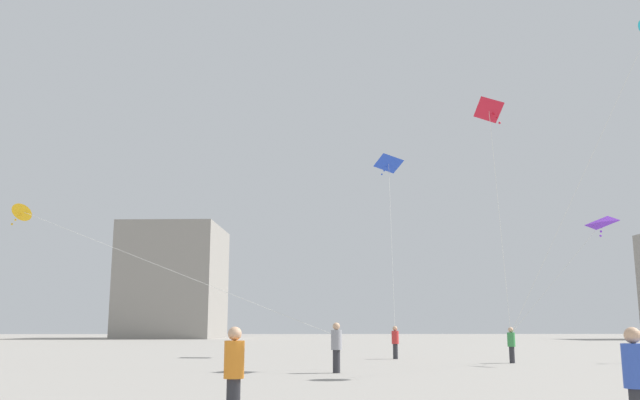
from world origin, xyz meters
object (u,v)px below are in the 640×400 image
Objects in this scene: kite_cobalt_delta at (389,165)px; building_centre_hall at (174,282)px; kite_crimson_delta at (490,114)px; kite_violet_delta at (600,224)px; person_in_grey at (336,345)px; person_in_red at (395,341)px; person_in_orange at (234,370)px; kite_amber_diamond at (26,213)px; person_in_green at (511,343)px; person_in_blue at (636,378)px.

kite_cobalt_delta is 0.63× the size of building_centre_hall.
kite_violet_delta is (5.38, 2.21, -4.36)m from kite_crimson_delta.
person_in_grey is 1.07× the size of person_in_red.
person_in_orange is 88.21m from building_centre_hall.
building_centre_hall reaches higher than person_in_orange.
person_in_grey is at bearing -28.06° from kite_amber_diamond.
kite_cobalt_delta reaches higher than person_in_green.
kite_violet_delta is at bearing 106.51° from person_in_red.
person_in_orange is at bearing -59.22° from kite_amber_diamond.
person_in_blue is 0.10× the size of building_centre_hall.
person_in_orange is 1.01× the size of person_in_green.
building_centre_hall reaches higher than person_in_red.
kite_cobalt_delta is (6.38, 26.51, 10.13)m from person_in_orange.
kite_cobalt_delta is (3.92, 13.98, 10.05)m from person_in_grey.
kite_crimson_delta is at bearing -14.04° from kite_amber_diamond.
person_in_orange is at bearing -35.72° from person_in_grey.
kite_violet_delta is (8.48, 19.23, 5.24)m from person_in_blue.
person_in_orange is at bearing -103.53° from kite_cobalt_delta.
person_in_red is (6.05, 22.96, 0.02)m from person_in_orange.
person_in_orange is at bearing 5.62° from person_in_green.
person_in_red is at bearing 136.39° from person_in_grey.
kite_amber_diamond reaches higher than kite_violet_delta.
person_in_grey is at bearing 31.75° from person_in_red.
kite_crimson_delta reaches higher than kite_violet_delta.
kite_cobalt_delta is at bearing 103.54° from kite_crimson_delta.
person_in_blue is at bearing -90.66° from kite_cobalt_delta.
person_in_red is 67.75m from building_centre_hall.
person_in_green is 10.48m from kite_crimson_delta.
kite_amber_diamond is 0.94× the size of building_centre_hall.
kite_crimson_delta is (3.11, 17.02, 9.60)m from person_in_blue.
kite_cobalt_delta is (-8.16, 9.33, 4.90)m from kite_violet_delta.
kite_crimson_delta is 0.95× the size of kite_cobalt_delta.
kite_violet_delta is (12.07, 4.65, 5.15)m from person_in_grey.
kite_violet_delta is at bearing -65.40° from building_centre_hall.
building_centre_hall is (-17.08, 86.24, 7.11)m from person_in_orange.
person_in_orange is 0.10× the size of building_centre_hall.
kite_cobalt_delta reaches higher than person_in_grey.
kite_crimson_delta reaches higher than person_in_green.
person_in_orange is 0.98× the size of person_in_red.
person_in_red reaches higher than person_in_orange.
person_in_grey reaches higher than person_in_orange.
kite_violet_delta is 0.32× the size of building_centre_hall.
kite_cobalt_delta is (0.33, 28.56, 10.14)m from person_in_blue.
kite_amber_diamond is at bearing 139.42° from person_in_orange.
person_in_blue is 29.42m from kite_amber_diamond.
kite_violet_delta is 75.97m from building_centre_hall.
kite_violet_delta is at bearing 101.51° from person_in_green.
person_in_red is at bearing 111.27° from kite_crimson_delta.
person_in_green is (4.72, 20.90, -0.01)m from person_in_blue.
person_in_blue is 0.17× the size of kite_crimson_delta.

